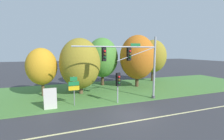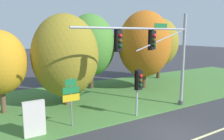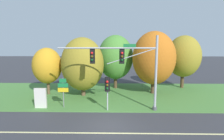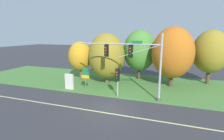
{
  "view_description": "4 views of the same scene",
  "coord_description": "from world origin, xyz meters",
  "px_view_note": "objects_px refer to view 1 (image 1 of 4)",
  "views": [
    {
      "loc": [
        -5.58,
        -10.84,
        5.26
      ],
      "look_at": [
        -0.73,
        3.12,
        3.44
      ],
      "focal_mm": 24.0,
      "sensor_mm": 36.0,
      "label": 1
    },
    {
      "loc": [
        -8.67,
        -8.0,
        5.37
      ],
      "look_at": [
        -0.98,
        4.69,
        2.95
      ],
      "focal_mm": 35.0,
      "sensor_mm": 36.0,
      "label": 2
    },
    {
      "loc": [
        0.49,
        -12.43,
        6.02
      ],
      "look_at": [
        0.16,
        4.66,
        3.55
      ],
      "focal_mm": 28.0,
      "sensor_mm": 36.0,
      "label": 3
    },
    {
      "loc": [
        5.2,
        -14.34,
        6.76
      ],
      "look_at": [
        -1.19,
        3.78,
        2.76
      ],
      "focal_mm": 28.0,
      "sensor_mm": 36.0,
      "label": 4
    }
  ],
  "objects_px": {
    "pedestrian_signal_near_kerb": "(118,81)",
    "tree_mid_verge": "(137,57)",
    "tree_left_of_mast": "(80,64)",
    "route_sign_post": "(74,87)",
    "tree_tall_centre": "(153,56)",
    "tree_nearest_road": "(42,67)",
    "traffic_signal_mast": "(134,60)",
    "info_kiosk": "(50,99)",
    "tree_behind_signpost": "(102,58)"
  },
  "relations": [
    {
      "from": "tree_mid_verge",
      "to": "route_sign_post",
      "type": "bearing_deg",
      "value": -151.62
    },
    {
      "from": "tree_left_of_mast",
      "to": "tree_tall_centre",
      "type": "bearing_deg",
      "value": 17.1
    },
    {
      "from": "tree_tall_centre",
      "to": "tree_nearest_road",
      "type": "bearing_deg",
      "value": -168.39
    },
    {
      "from": "route_sign_post",
      "to": "tree_mid_verge",
      "type": "distance_m",
      "value": 11.14
    },
    {
      "from": "traffic_signal_mast",
      "to": "tree_left_of_mast",
      "type": "bearing_deg",
      "value": 136.81
    },
    {
      "from": "tree_behind_signpost",
      "to": "tree_tall_centre",
      "type": "xyz_separation_m",
      "value": [
        9.29,
        0.38,
        0.11
      ]
    },
    {
      "from": "pedestrian_signal_near_kerb",
      "to": "tree_mid_verge",
      "type": "distance_m",
      "value": 8.28
    },
    {
      "from": "route_sign_post",
      "to": "info_kiosk",
      "type": "relative_size",
      "value": 1.5
    },
    {
      "from": "tree_nearest_road",
      "to": "info_kiosk",
      "type": "height_order",
      "value": "tree_nearest_road"
    },
    {
      "from": "tree_behind_signpost",
      "to": "route_sign_post",
      "type": "bearing_deg",
      "value": -122.74
    },
    {
      "from": "tree_nearest_road",
      "to": "tree_mid_verge",
      "type": "height_order",
      "value": "tree_mid_verge"
    },
    {
      "from": "tree_behind_signpost",
      "to": "info_kiosk",
      "type": "height_order",
      "value": "tree_behind_signpost"
    },
    {
      "from": "traffic_signal_mast",
      "to": "route_sign_post",
      "type": "xyz_separation_m",
      "value": [
        -6.03,
        0.54,
        -2.43
      ]
    },
    {
      "from": "tree_nearest_road",
      "to": "tree_left_of_mast",
      "type": "height_order",
      "value": "tree_left_of_mast"
    },
    {
      "from": "pedestrian_signal_near_kerb",
      "to": "tree_behind_signpost",
      "type": "height_order",
      "value": "tree_behind_signpost"
    },
    {
      "from": "tree_tall_centre",
      "to": "info_kiosk",
      "type": "distance_m",
      "value": 18.62
    },
    {
      "from": "route_sign_post",
      "to": "tree_behind_signpost",
      "type": "xyz_separation_m",
      "value": [
        4.94,
        7.69,
        2.4
      ]
    },
    {
      "from": "route_sign_post",
      "to": "tree_tall_centre",
      "type": "distance_m",
      "value": 16.55
    },
    {
      "from": "pedestrian_signal_near_kerb",
      "to": "info_kiosk",
      "type": "distance_m",
      "value": 6.49
    },
    {
      "from": "traffic_signal_mast",
      "to": "tree_tall_centre",
      "type": "relative_size",
      "value": 1.24
    },
    {
      "from": "route_sign_post",
      "to": "tree_behind_signpost",
      "type": "relative_size",
      "value": 0.39
    },
    {
      "from": "tree_behind_signpost",
      "to": "tree_mid_verge",
      "type": "bearing_deg",
      "value": -28.72
    },
    {
      "from": "tree_tall_centre",
      "to": "tree_behind_signpost",
      "type": "bearing_deg",
      "value": -177.66
    },
    {
      "from": "tree_nearest_road",
      "to": "tree_tall_centre",
      "type": "xyz_separation_m",
      "value": [
        17.4,
        3.58,
        0.9
      ]
    },
    {
      "from": "tree_behind_signpost",
      "to": "tree_tall_centre",
      "type": "bearing_deg",
      "value": 2.34
    },
    {
      "from": "route_sign_post",
      "to": "tree_nearest_road",
      "type": "height_order",
      "value": "tree_nearest_road"
    },
    {
      "from": "pedestrian_signal_near_kerb",
      "to": "tree_tall_centre",
      "type": "height_order",
      "value": "tree_tall_centre"
    },
    {
      "from": "pedestrian_signal_near_kerb",
      "to": "route_sign_post",
      "type": "distance_m",
      "value": 4.31
    },
    {
      "from": "tree_nearest_road",
      "to": "info_kiosk",
      "type": "bearing_deg",
      "value": -77.24
    },
    {
      "from": "route_sign_post",
      "to": "tree_left_of_mast",
      "type": "distance_m",
      "value": 4.6
    },
    {
      "from": "traffic_signal_mast",
      "to": "tree_behind_signpost",
      "type": "height_order",
      "value": "tree_behind_signpost"
    },
    {
      "from": "pedestrian_signal_near_kerb",
      "to": "tree_behind_signpost",
      "type": "xyz_separation_m",
      "value": [
        0.73,
        8.5,
        2.0
      ]
    },
    {
      "from": "traffic_signal_mast",
      "to": "info_kiosk",
      "type": "xyz_separation_m",
      "value": [
        -8.14,
        0.36,
        -3.33
      ]
    },
    {
      "from": "info_kiosk",
      "to": "tree_left_of_mast",
      "type": "bearing_deg",
      "value": 52.37
    },
    {
      "from": "tree_left_of_mast",
      "to": "pedestrian_signal_near_kerb",
      "type": "bearing_deg",
      "value": -57.71
    },
    {
      "from": "traffic_signal_mast",
      "to": "tree_tall_centre",
      "type": "bearing_deg",
      "value": 46.39
    },
    {
      "from": "tree_mid_verge",
      "to": "traffic_signal_mast",
      "type": "bearing_deg",
      "value": -121.73
    },
    {
      "from": "route_sign_post",
      "to": "tree_tall_centre",
      "type": "height_order",
      "value": "tree_tall_centre"
    },
    {
      "from": "tree_tall_centre",
      "to": "info_kiosk",
      "type": "xyz_separation_m",
      "value": [
        -16.34,
        -8.25,
        -3.41
      ]
    },
    {
      "from": "tree_left_of_mast",
      "to": "tree_mid_verge",
      "type": "relative_size",
      "value": 0.9
    },
    {
      "from": "route_sign_post",
      "to": "tree_left_of_mast",
      "type": "bearing_deg",
      "value": 74.16
    },
    {
      "from": "tree_nearest_road",
      "to": "tree_behind_signpost",
      "type": "distance_m",
      "value": 8.76
    },
    {
      "from": "tree_nearest_road",
      "to": "tree_tall_centre",
      "type": "bearing_deg",
      "value": 11.61
    },
    {
      "from": "traffic_signal_mast",
      "to": "tree_tall_centre",
      "type": "distance_m",
      "value": 11.89
    },
    {
      "from": "traffic_signal_mast",
      "to": "tree_mid_verge",
      "type": "bearing_deg",
      "value": 58.27
    },
    {
      "from": "tree_left_of_mast",
      "to": "info_kiosk",
      "type": "bearing_deg",
      "value": -127.63
    },
    {
      "from": "tree_left_of_mast",
      "to": "tree_tall_centre",
      "type": "xyz_separation_m",
      "value": [
        13.08,
        4.02,
        0.64
      ]
    },
    {
      "from": "tree_left_of_mast",
      "to": "info_kiosk",
      "type": "height_order",
      "value": "tree_left_of_mast"
    },
    {
      "from": "tree_left_of_mast",
      "to": "tree_mid_verge",
      "type": "xyz_separation_m",
      "value": [
        8.41,
        1.12,
        0.62
      ]
    },
    {
      "from": "tree_mid_verge",
      "to": "tree_nearest_road",
      "type": "bearing_deg",
      "value": -176.99
    }
  ]
}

